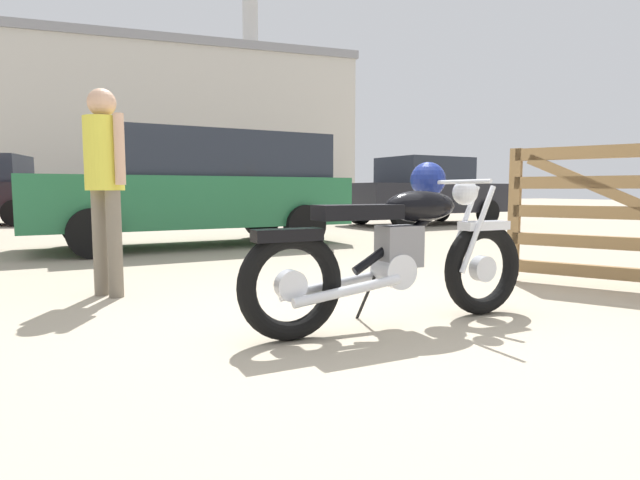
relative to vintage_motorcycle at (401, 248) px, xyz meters
name	(u,v)px	position (x,y,z in m)	size (l,w,h in m)	color
ground_plane	(381,325)	(-0.13, 0.02, -0.49)	(80.00, 80.00, 0.00)	tan
vintage_motorcycle	(401,248)	(0.00, 0.00, 0.00)	(2.08, 0.73, 1.07)	black
bystander	(104,170)	(-1.79, 1.62, 0.53)	(0.32, 0.38, 1.66)	#706656
pale_sedan_back	(424,191)	(5.39, 8.39, 0.34)	(4.42, 2.43, 1.67)	black
white_estate_far	(199,185)	(-0.57, 5.29, 0.45)	(4.90, 2.46, 1.74)	black
industrial_building	(173,131)	(1.53, 34.59, 4.44)	(22.82, 13.13, 18.51)	beige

